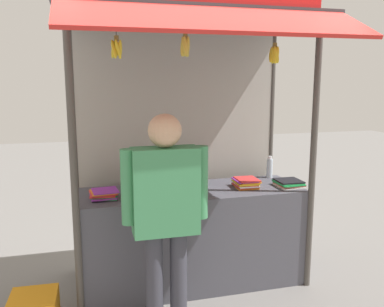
{
  "coord_description": "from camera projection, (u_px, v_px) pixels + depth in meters",
  "views": [
    {
      "loc": [
        -0.98,
        -3.63,
        1.96
      ],
      "look_at": [
        0.0,
        0.0,
        1.29
      ],
      "focal_mm": 38.36,
      "sensor_mm": 36.0,
      "label": 1
    }
  ],
  "objects": [
    {
      "name": "magazine_stack_right",
      "position": [
        246.0,
        183.0,
        3.97
      ],
      "size": [
        0.24,
        0.27,
        0.09
      ],
      "color": "orange",
      "rests_on": "stall_counter"
    },
    {
      "name": "water_bottle_back_left",
      "position": [
        127.0,
        172.0,
        3.99
      ],
      "size": [
        0.09,
        0.09,
        0.31
      ],
      "color": "silver",
      "rests_on": "stall_counter"
    },
    {
      "name": "magazine_stack_front_right",
      "position": [
        161.0,
        197.0,
        3.57
      ],
      "size": [
        0.2,
        0.29,
        0.04
      ],
      "color": "blue",
      "rests_on": "stall_counter"
    },
    {
      "name": "stall_structure",
      "position": [
        187.0,
        102.0,
        3.9
      ],
      "size": [
        2.32,
        1.63,
        2.89
      ],
      "color": "#4C4742",
      "rests_on": "ground"
    },
    {
      "name": "banana_bunch_inner_right",
      "position": [
        185.0,
        46.0,
        3.18
      ],
      "size": [
        0.09,
        0.09,
        0.27
      ],
      "color": "#332D23"
    },
    {
      "name": "banana_bunch_rightmost",
      "position": [
        275.0,
        54.0,
        3.39
      ],
      "size": [
        0.1,
        0.1,
        0.31
      ],
      "color": "#332D23"
    },
    {
      "name": "magazine_stack_left",
      "position": [
        289.0,
        183.0,
        4.01
      ],
      "size": [
        0.25,
        0.27,
        0.06
      ],
      "color": "white",
      "rests_on": "stall_counter"
    },
    {
      "name": "ground_plane",
      "position": [
        192.0,
        281.0,
        4.05
      ],
      "size": [
        20.0,
        20.0,
        0.0
      ],
      "primitive_type": "plane",
      "color": "slate"
    },
    {
      "name": "stall_counter",
      "position": [
        192.0,
        236.0,
        3.97
      ],
      "size": [
        2.12,
        0.71,
        0.94
      ],
      "primitive_type": "cube",
      "color": "#4C4C56",
      "rests_on": "ground"
    },
    {
      "name": "magazine_stack_far_right",
      "position": [
        104.0,
        194.0,
        3.6
      ],
      "size": [
        0.26,
        0.26,
        0.08
      ],
      "color": "black",
      "rests_on": "stall_counter"
    },
    {
      "name": "water_bottle_far_left",
      "position": [
        202.0,
        173.0,
        3.97
      ],
      "size": [
        0.08,
        0.08,
        0.29
      ],
      "color": "silver",
      "rests_on": "stall_counter"
    },
    {
      "name": "water_bottle_back_right",
      "position": [
        270.0,
        168.0,
        4.36
      ],
      "size": [
        0.06,
        0.06,
        0.23
      ],
      "color": "silver",
      "rests_on": "stall_counter"
    },
    {
      "name": "vendor_person",
      "position": [
        166.0,
        206.0,
        3.05
      ],
      "size": [
        0.65,
        0.25,
        1.73
      ],
      "rotation": [
        0.0,
        0.0,
        3.13
      ],
      "color": "#383842",
      "rests_on": "ground"
    },
    {
      "name": "banana_bunch_leftmost",
      "position": [
        117.0,
        48.0,
        3.05
      ],
      "size": [
        0.1,
        0.1,
        0.29
      ],
      "color": "#332D23"
    },
    {
      "name": "water_bottle_center",
      "position": [
        176.0,
        172.0,
        4.0
      ],
      "size": [
        0.08,
        0.08,
        0.3
      ],
      "color": "silver",
      "rests_on": "stall_counter"
    }
  ]
}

